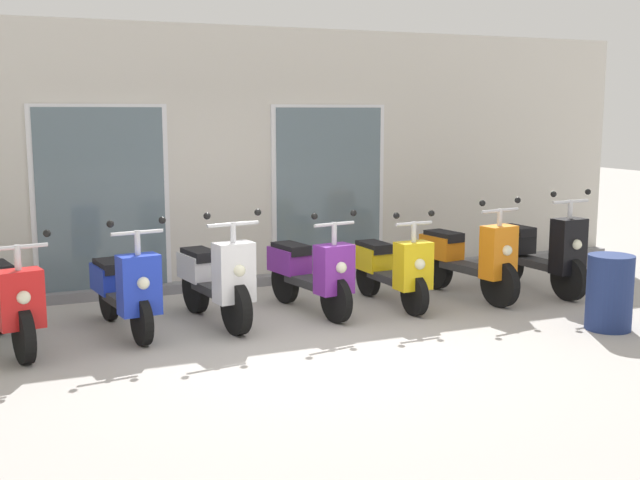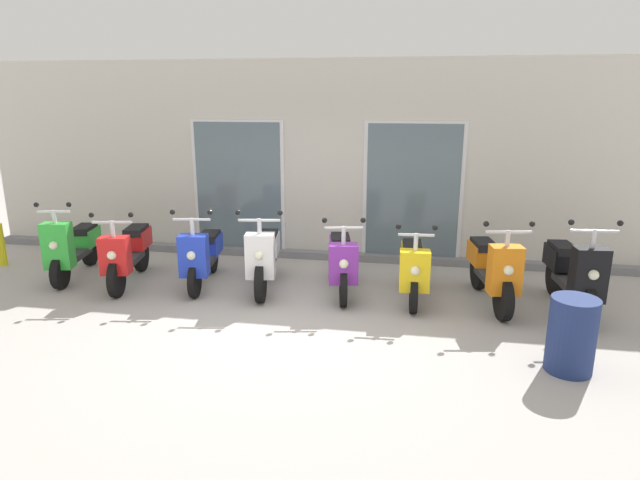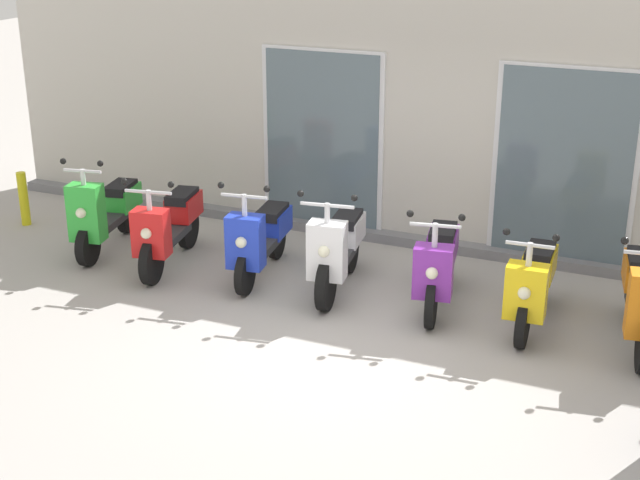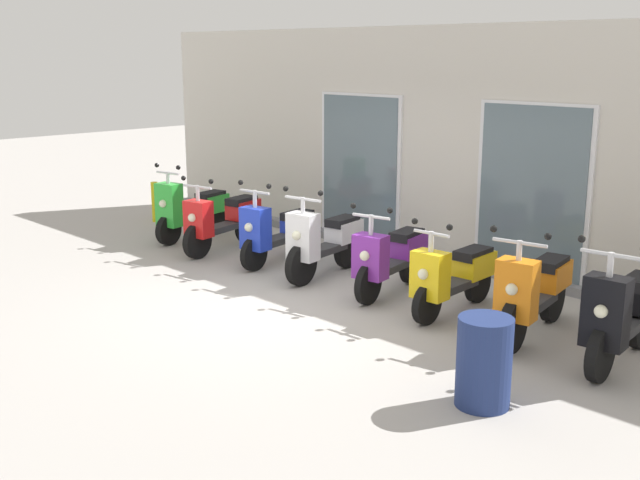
{
  "view_description": "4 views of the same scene",
  "coord_description": "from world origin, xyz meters",
  "px_view_note": "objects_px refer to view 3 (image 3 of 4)",
  "views": [
    {
      "loc": [
        -2.71,
        -6.84,
        2.21
      ],
      "look_at": [
        0.47,
        0.71,
        0.88
      ],
      "focal_mm": 44.65,
      "sensor_mm": 36.0,
      "label": 1
    },
    {
      "loc": [
        1.48,
        -5.99,
        2.69
      ],
      "look_at": [
        0.3,
        0.75,
        0.86
      ],
      "focal_mm": 30.37,
      "sensor_mm": 36.0,
      "label": 2
    },
    {
      "loc": [
        2.84,
        -7.19,
        3.98
      ],
      "look_at": [
        -0.7,
        0.93,
        0.61
      ],
      "focal_mm": 50.8,
      "sensor_mm": 36.0,
      "label": 3
    },
    {
      "loc": [
        6.38,
        -5.88,
        2.89
      ],
      "look_at": [
        -0.42,
        0.87,
        0.56
      ],
      "focal_mm": 43.34,
      "sensor_mm": 36.0,
      "label": 4
    }
  ],
  "objects_px": {
    "scooter_blue": "(260,237)",
    "curb_bollard": "(24,199)",
    "scooter_red": "(169,226)",
    "scooter_white": "(338,248)",
    "scooter_purple": "(438,263)",
    "scooter_yellow": "(533,283)",
    "scooter_green": "(106,212)"
  },
  "relations": [
    {
      "from": "scooter_blue",
      "to": "curb_bollard",
      "type": "xyz_separation_m",
      "value": [
        -3.57,
        0.3,
        -0.11
      ]
    },
    {
      "from": "scooter_red",
      "to": "scooter_white",
      "type": "bearing_deg",
      "value": 2.66
    },
    {
      "from": "scooter_purple",
      "to": "scooter_yellow",
      "type": "relative_size",
      "value": 1.03
    },
    {
      "from": "scooter_yellow",
      "to": "curb_bollard",
      "type": "relative_size",
      "value": 2.15
    },
    {
      "from": "scooter_red",
      "to": "scooter_yellow",
      "type": "relative_size",
      "value": 1.09
    },
    {
      "from": "scooter_white",
      "to": "scooter_yellow",
      "type": "xyz_separation_m",
      "value": [
        2.07,
        -0.01,
        -0.03
      ]
    },
    {
      "from": "scooter_red",
      "to": "scooter_yellow",
      "type": "distance_m",
      "value": 4.11
    },
    {
      "from": "scooter_green",
      "to": "scooter_white",
      "type": "bearing_deg",
      "value": -0.46
    },
    {
      "from": "scooter_white",
      "to": "scooter_yellow",
      "type": "relative_size",
      "value": 1.05
    },
    {
      "from": "scooter_purple",
      "to": "curb_bollard",
      "type": "height_order",
      "value": "scooter_purple"
    },
    {
      "from": "curb_bollard",
      "to": "scooter_red",
      "type": "bearing_deg",
      "value": -9.6
    },
    {
      "from": "scooter_white",
      "to": "scooter_blue",
      "type": "bearing_deg",
      "value": 178.35
    },
    {
      "from": "scooter_yellow",
      "to": "curb_bollard",
      "type": "xyz_separation_m",
      "value": [
        -6.58,
        0.33,
        -0.1
      ]
    },
    {
      "from": "scooter_green",
      "to": "scooter_white",
      "type": "height_order",
      "value": "scooter_green"
    },
    {
      "from": "scooter_red",
      "to": "curb_bollard",
      "type": "height_order",
      "value": "scooter_red"
    },
    {
      "from": "scooter_red",
      "to": "scooter_yellow",
      "type": "height_order",
      "value": "scooter_red"
    },
    {
      "from": "scooter_blue",
      "to": "scooter_purple",
      "type": "distance_m",
      "value": 2.03
    },
    {
      "from": "scooter_blue",
      "to": "scooter_purple",
      "type": "height_order",
      "value": "scooter_blue"
    },
    {
      "from": "scooter_blue",
      "to": "scooter_purple",
      "type": "relative_size",
      "value": 1.01
    },
    {
      "from": "scooter_green",
      "to": "scooter_white",
      "type": "distance_m",
      "value": 3.0
    },
    {
      "from": "scooter_white",
      "to": "scooter_green",
      "type": "bearing_deg",
      "value": 179.54
    },
    {
      "from": "scooter_green",
      "to": "curb_bollard",
      "type": "relative_size",
      "value": 2.26
    },
    {
      "from": "scooter_red",
      "to": "scooter_yellow",
      "type": "xyz_separation_m",
      "value": [
        4.11,
        0.09,
        -0.02
      ]
    },
    {
      "from": "scooter_red",
      "to": "scooter_blue",
      "type": "height_order",
      "value": "scooter_blue"
    },
    {
      "from": "scooter_blue",
      "to": "scooter_white",
      "type": "xyz_separation_m",
      "value": [
        0.94,
        -0.03,
        0.02
      ]
    },
    {
      "from": "scooter_blue",
      "to": "scooter_yellow",
      "type": "bearing_deg",
      "value": -0.65
    },
    {
      "from": "scooter_green",
      "to": "scooter_blue",
      "type": "xyz_separation_m",
      "value": [
        2.07,
        0.0,
        -0.01
      ]
    },
    {
      "from": "scooter_purple",
      "to": "scooter_green",
      "type": "bearing_deg",
      "value": -179.58
    },
    {
      "from": "scooter_blue",
      "to": "scooter_white",
      "type": "height_order",
      "value": "scooter_white"
    },
    {
      "from": "scooter_white",
      "to": "scooter_purple",
      "type": "height_order",
      "value": "scooter_white"
    },
    {
      "from": "scooter_purple",
      "to": "curb_bollard",
      "type": "relative_size",
      "value": 2.2
    },
    {
      "from": "scooter_green",
      "to": "curb_bollard",
      "type": "xyz_separation_m",
      "value": [
        -1.5,
        0.3,
        -0.12
      ]
    }
  ]
}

